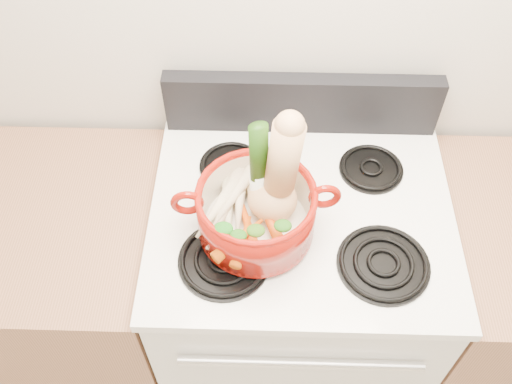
{
  "coord_description": "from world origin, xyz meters",
  "views": [
    {
      "loc": [
        -0.09,
        0.53,
        2.13
      ],
      "look_at": [
        -0.12,
        1.31,
        1.14
      ],
      "focal_mm": 40.0,
      "sensor_mm": 36.0,
      "label": 1
    }
  ],
  "objects_px": {
    "stove_body": "(292,299)",
    "dutch_oven": "(256,212)",
    "squash": "(273,172)",
    "leek": "(259,171)"
  },
  "relations": [
    {
      "from": "dutch_oven",
      "to": "leek",
      "type": "xyz_separation_m",
      "value": [
        0.0,
        0.04,
        0.1
      ]
    },
    {
      "from": "stove_body",
      "to": "leek",
      "type": "relative_size",
      "value": 3.17
    },
    {
      "from": "squash",
      "to": "stove_body",
      "type": "bearing_deg",
      "value": 40.19
    },
    {
      "from": "squash",
      "to": "leek",
      "type": "xyz_separation_m",
      "value": [
        -0.03,
        0.01,
        -0.01
      ]
    },
    {
      "from": "squash",
      "to": "leek",
      "type": "relative_size",
      "value": 1.05
    },
    {
      "from": "stove_body",
      "to": "squash",
      "type": "height_order",
      "value": "squash"
    },
    {
      "from": "stove_body",
      "to": "leek",
      "type": "xyz_separation_m",
      "value": [
        -0.11,
        -0.03,
        0.68
      ]
    },
    {
      "from": "squash",
      "to": "leek",
      "type": "height_order",
      "value": "squash"
    },
    {
      "from": "stove_body",
      "to": "dutch_oven",
      "type": "bearing_deg",
      "value": -147.34
    },
    {
      "from": "stove_body",
      "to": "dutch_oven",
      "type": "height_order",
      "value": "dutch_oven"
    }
  ]
}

